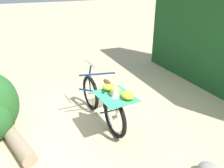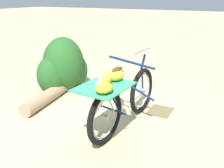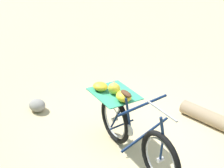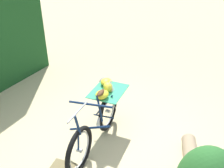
{
  "view_description": "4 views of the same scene",
  "coord_description": "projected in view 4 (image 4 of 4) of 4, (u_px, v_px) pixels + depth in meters",
  "views": [
    {
      "loc": [
        -3.15,
        1.66,
        2.44
      ],
      "look_at": [
        -0.37,
        -0.05,
        0.97
      ],
      "focal_mm": 36.08,
      "sensor_mm": 36.0,
      "label": 1
    },
    {
      "loc": [
        -2.8,
        -1.45,
        1.79
      ],
      "look_at": [
        -0.51,
        -0.22,
        0.86
      ],
      "focal_mm": 39.47,
      "sensor_mm": 36.0,
      "label": 2
    },
    {
      "loc": [
        2.88,
        -2.39,
        2.89
      ],
      "look_at": [
        -0.5,
        -0.07,
        0.89
      ],
      "focal_mm": 52.49,
      "sensor_mm": 36.0,
      "label": 3
    },
    {
      "loc": [
        2.97,
        1.15,
        2.95
      ],
      "look_at": [
        -0.58,
        -0.06,
        0.84
      ],
      "focal_mm": 39.43,
      "sensor_mm": 36.0,
      "label": 4
    }
  ],
  "objects": [
    {
      "name": "ground_plane",
      "position": [
        104.0,
        143.0,
        4.22
      ],
      "size": [
        60.0,
        60.0,
        0.0
      ],
      "primitive_type": "plane",
      "color": "#C6B284"
    },
    {
      "name": "bicycle",
      "position": [
        98.0,
        118.0,
        4.03
      ],
      "size": [
        1.79,
        0.71,
        1.03
      ],
      "rotation": [
        0.0,
        0.0,
        -0.07
      ],
      "color": "black",
      "rests_on": "ground_plane"
    },
    {
      "name": "path_stone",
      "position": [
        105.0,
        82.0,
        5.92
      ],
      "size": [
        0.33,
        0.27,
        0.2
      ],
      "primitive_type": "ellipsoid",
      "color": "gray",
      "rests_on": "ground_plane"
    }
  ]
}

